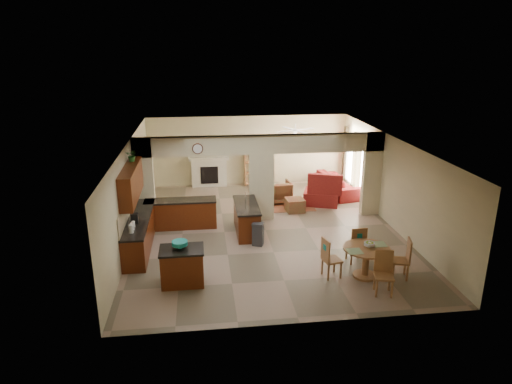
{
  "coord_description": "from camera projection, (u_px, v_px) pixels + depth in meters",
  "views": [
    {
      "loc": [
        -1.91,
        -12.98,
        5.52
      ],
      "look_at": [
        -0.26,
        0.3,
        1.16
      ],
      "focal_mm": 32.0,
      "sensor_mm": 36.0,
      "label": 1
    }
  ],
  "objects": [
    {
      "name": "kitchen_counter",
      "position": [
        157.0,
        224.0,
        13.42
      ],
      "size": [
        2.52,
        3.29,
        1.48
      ],
      "color": "#481408",
      "rests_on": "floor"
    },
    {
      "name": "armchair",
      "position": [
        279.0,
        192.0,
        16.57
      ],
      "size": [
        0.92,
        0.94,
        0.79
      ],
      "primitive_type": "imported",
      "rotation": [
        0.0,
        0.0,
        3.23
      ],
      "color": "maroon",
      "rests_on": "floor"
    },
    {
      "name": "sofa",
      "position": [
        338.0,
        184.0,
        17.61
      ],
      "size": [
        2.64,
        1.35,
        0.73
      ],
      "primitive_type": "imported",
      "rotation": [
        0.0,
        0.0,
        1.72
      ],
      "color": "maroon",
      "rests_on": "floor"
    },
    {
      "name": "glazed_door",
      "position": [
        357.0,
        167.0,
        17.29
      ],
      "size": [
        0.02,
        0.7,
        2.1
      ],
      "primitive_type": "cube",
      "color": "white",
      "rests_on": "wall_right"
    },
    {
      "name": "partition_right_pier",
      "position": [
        372.0,
        174.0,
        15.12
      ],
      "size": [
        0.6,
        0.25,
        2.8
      ],
      "primitive_type": "cube",
      "color": "#BDB38A",
      "rests_on": "floor"
    },
    {
      "name": "window_a",
      "position": [
        365.0,
        169.0,
        16.44
      ],
      "size": [
        0.02,
        0.9,
        1.9
      ],
      "primitive_type": "cube",
      "color": "white",
      "rests_on": "wall_right"
    },
    {
      "name": "rug",
      "position": [
        290.0,
        206.0,
        16.3
      ],
      "size": [
        1.6,
        1.3,
        0.01
      ],
      "primitive_type": "cube",
      "color": "#994D37",
      "rests_on": "floor"
    },
    {
      "name": "kitchen_island",
      "position": [
        182.0,
        266.0,
        10.9
      ],
      "size": [
        1.05,
        0.75,
        0.91
      ],
      "rotation": [
        0.0,
        0.0,
        0.01
      ],
      "color": "#481408",
      "rests_on": "floor"
    },
    {
      "name": "upper_cabinets",
      "position": [
        131.0,
        183.0,
        12.38
      ],
      "size": [
        0.35,
        2.4,
        0.9
      ],
      "primitive_type": "cube",
      "color": "#481408",
      "rests_on": "wall_left"
    },
    {
      "name": "wall_clock",
      "position": [
        198.0,
        149.0,
        13.99
      ],
      "size": [
        0.34,
        0.03,
        0.34
      ],
      "primitive_type": "cylinder",
      "rotation": [
        1.57,
        0.0,
        0.0
      ],
      "color": "#462317",
      "rests_on": "partition_header"
    },
    {
      "name": "wall_right",
      "position": [
        393.0,
        182.0,
        14.21
      ],
      "size": [
        0.0,
        10.0,
        10.0
      ],
      "primitive_type": "plane",
      "rotation": [
        1.57,
        0.0,
        -1.57
      ],
      "color": "#BDB38A",
      "rests_on": "floor"
    },
    {
      "name": "chaise",
      "position": [
        321.0,
        197.0,
        16.46
      ],
      "size": [
        1.46,
        1.33,
        0.48
      ],
      "primitive_type": "cube",
      "rotation": [
        0.0,
        0.0,
        -0.33
      ],
      "color": "maroon",
      "rests_on": "floor"
    },
    {
      "name": "partition_header",
      "position": [
        261.0,
        144.0,
        14.35
      ],
      "size": [
        8.0,
        0.25,
        0.6
      ],
      "primitive_type": "cube",
      "color": "#BDB38A",
      "rests_on": "partition_center_pier"
    },
    {
      "name": "window_b",
      "position": [
        350.0,
        158.0,
        18.05
      ],
      "size": [
        0.02,
        0.9,
        1.9
      ],
      "primitive_type": "cube",
      "color": "white",
      "rests_on": "wall_right"
    },
    {
      "name": "wall_front",
      "position": [
        302.0,
        262.0,
        9.03
      ],
      "size": [
        8.0,
        0.0,
        8.0
      ],
      "primitive_type": "plane",
      "rotation": [
        -1.57,
        0.0,
        0.0
      ],
      "color": "#BDB38A",
      "rests_on": "floor"
    },
    {
      "name": "wall_left",
      "position": [
        130.0,
        192.0,
        13.28
      ],
      "size": [
        0.0,
        10.0,
        10.0
      ],
      "primitive_type": "plane",
      "rotation": [
        1.57,
        0.0,
        1.57
      ],
      "color": "#BDB38A",
      "rests_on": "floor"
    },
    {
      "name": "ottoman",
      "position": [
        295.0,
        205.0,
        15.73
      ],
      "size": [
        0.66,
        0.66,
        0.44
      ],
      "primitive_type": "cube",
      "rotation": [
        0.0,
        0.0,
        0.08
      ],
      "color": "maroon",
      "rests_on": "floor"
    },
    {
      "name": "teal_bowl",
      "position": [
        180.0,
        245.0,
        10.78
      ],
      "size": [
        0.37,
        0.37,
        0.18
      ],
      "primitive_type": "cylinder",
      "color": "#138781",
      "rests_on": "kitchen_island"
    },
    {
      "name": "partition_left_pier",
      "position": [
        144.0,
        182.0,
        14.25
      ],
      "size": [
        0.6,
        0.25,
        2.8
      ],
      "primitive_type": "cube",
      "color": "#BDB38A",
      "rests_on": "floor"
    },
    {
      "name": "ceiling",
      "position": [
        266.0,
        141.0,
        13.31
      ],
      "size": [
        10.0,
        10.0,
        0.0
      ],
      "primitive_type": "plane",
      "rotation": [
        3.14,
        0.0,
        0.0
      ],
      "color": "white",
      "rests_on": "wall_back"
    },
    {
      "name": "ceiling_fan",
      "position": [
        295.0,
        130.0,
        16.39
      ],
      "size": [
        1.0,
        1.0,
        0.1
      ],
      "primitive_type": "cylinder",
      "color": "white",
      "rests_on": "ceiling"
    },
    {
      "name": "wall_back",
      "position": [
        248.0,
        150.0,
        18.46
      ],
      "size": [
        8.0,
        0.0,
        8.0
      ],
      "primitive_type": "plane",
      "rotation": [
        1.57,
        0.0,
        0.0
      ],
      "color": "#BDB38A",
      "rests_on": "floor"
    },
    {
      "name": "fireplace",
      "position": [
        209.0,
        172.0,
        18.36
      ],
      "size": [
        1.6,
        0.35,
        1.2
      ],
      "color": "beige",
      "rests_on": "floor"
    },
    {
      "name": "plant",
      "position": [
        132.0,
        155.0,
        12.74
      ],
      "size": [
        0.37,
        0.34,
        0.35
      ],
      "primitive_type": "imported",
      "rotation": [
        0.0,
        0.0,
        -0.22
      ],
      "color": "#165419",
      "rests_on": "upper_cabinets"
    },
    {
      "name": "chair_west",
      "position": [
        329.0,
        257.0,
        11.17
      ],
      "size": [
        0.5,
        0.5,
        1.02
      ],
      "rotation": [
        0.0,
        0.0,
        1.77
      ],
      "color": "brown",
      "rests_on": "floor"
    },
    {
      "name": "fruit_bowl",
      "position": [
        369.0,
        245.0,
        11.11
      ],
      "size": [
        0.27,
        0.27,
        0.14
      ],
      "primitive_type": "cylinder",
      "color": "#85B326",
      "rests_on": "dining_table"
    },
    {
      "name": "drape_b_left",
      "position": [
        354.0,
        162.0,
        17.47
      ],
      "size": [
        0.1,
        0.28,
        2.3
      ],
      "primitive_type": "cube",
      "color": "#401D19",
      "rests_on": "wall_right"
    },
    {
      "name": "drape_a_right",
      "position": [
        359.0,
        165.0,
        17.0
      ],
      "size": [
        0.1,
        0.28,
        2.3
      ],
      "primitive_type": "cube",
      "color": "#401D19",
      "rests_on": "wall_right"
    },
    {
      "name": "chair_south",
      "position": [
        384.0,
        270.0,
        10.48
      ],
      "size": [
        0.5,
        0.5,
        1.02
      ],
      "rotation": [
        0.0,
        0.0,
        -0.23
      ],
      "color": "brown",
      "rests_on": "floor"
    },
    {
      "name": "floor",
      "position": [
        265.0,
        230.0,
        14.18
      ],
      "size": [
        10.0,
        10.0,
        0.0
      ],
      "primitive_type": "plane",
      "color": "#89725F",
      "rests_on": "ground"
    },
    {
      "name": "chair_east",
      "position": [
        404.0,
        257.0,
        11.14
      ],
      "size": [
        0.51,
        0.51,
        1.02
      ],
      "rotation": [
        0.0,
        0.0,
        4.45
      ],
      "color": "brown",
      "rests_on": "floor"
    },
    {
      "name": "peninsula",
      "position": [
        247.0,
        219.0,
        13.86
      ],
      "size": [
        0.7,
        1.85,
        0.91
      ],
      "color": "#481408",
      "rests_on": "floor"
    },
    {
      "name": "drape_b_right",
      "position": [
        345.0,
        155.0,
        18.61
      ],
      "size": [
        0.1,
        0.28,
        2.3
      ],
      "primitive_type": "cube",
      "color": "#401D19",
      "rests_on": "wall_right"
    },
    {
      "name": "dining_table",
      "position": [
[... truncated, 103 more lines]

